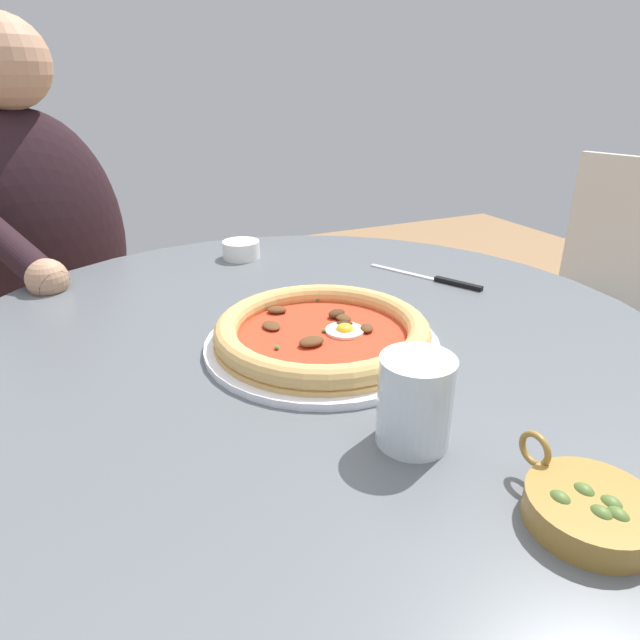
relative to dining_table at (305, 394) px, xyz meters
The scene contains 9 objects.
dining_table is the anchor object (origin of this frame).
pizza_on_plate 0.13m from the dining_table, behind, with size 0.31×0.31×0.04m.
water_glass 0.30m from the dining_table, behind, with size 0.07×0.07×0.09m.
steak_knife 0.34m from the dining_table, 72.59° to the right, with size 0.21×0.11×0.01m.
ramekin_capers 0.40m from the dining_table, ahead, with size 0.07×0.07×0.03m.
olive_pan 0.44m from the dining_table, behind, with size 0.13×0.11×0.05m.
diner_person 0.77m from the dining_table, 26.19° to the left, with size 0.58×0.45×1.20m.
cafe_chair_diner 0.91m from the dining_table, 26.07° to the left, with size 0.51×0.51×0.84m.
cafe_chair_spare_near 1.05m from the dining_table, 75.15° to the right, with size 0.51×0.51×0.89m.
Camera 1 is at (-0.64, 0.28, 1.08)m, focal length 30.63 mm.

